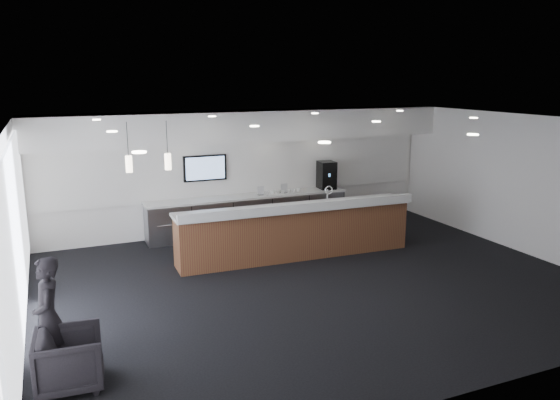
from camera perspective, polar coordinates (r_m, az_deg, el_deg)
name	(u,v)px	position (r m, az deg, el deg)	size (l,w,h in m)	color
ground	(316,283)	(10.38, 3.77, -8.60)	(10.00, 10.00, 0.00)	black
ceiling	(318,122)	(9.70, 4.03, 8.14)	(10.00, 8.00, 0.02)	black
back_wall	(243,171)	(13.54, -3.85, 3.06)	(10.00, 0.02, 3.00)	white
left_wall	(13,236)	(8.90, -26.15, -3.40)	(0.02, 8.00, 3.00)	white
right_wall	(522,184)	(12.96, 23.99, 1.54)	(0.02, 8.00, 3.00)	white
soffit_bulkhead	(249,126)	(12.97, -3.25, 7.77)	(10.00, 0.90, 0.70)	white
alcove_panel	(244,167)	(13.50, -3.81, 3.46)	(9.80, 0.06, 1.40)	white
window_blinds_wall	(16,236)	(8.90, -25.89, -3.38)	(0.04, 7.36, 2.55)	#A4B0C5
back_credenza	(249,214)	(13.42, -3.27, -1.48)	(5.06, 0.66, 0.95)	gray
wall_tv	(205,168)	(13.13, -7.84, 3.33)	(1.05, 0.08, 0.62)	black
pendant_left	(175,166)	(9.73, -10.96, 3.50)	(0.12, 0.12, 0.30)	beige
pendant_right	(134,169)	(9.61, -15.04, 3.18)	(0.12, 0.12, 0.30)	beige
ceiling_can_lights	(318,124)	(9.70, 4.03, 7.96)	(7.00, 5.00, 0.02)	white
service_counter	(295,231)	(11.63, 1.63, -3.22)	(5.19, 1.03, 1.49)	brown
coffee_machine	(327,175)	(14.10, 4.88, 2.62)	(0.44, 0.55, 0.70)	black
info_sign_left	(261,191)	(13.31, -2.03, 0.98)	(0.16, 0.02, 0.22)	silver
info_sign_right	(284,188)	(13.53, 0.45, 1.23)	(0.18, 0.02, 0.24)	silver
armchair	(70,360)	(7.48, -21.13, -15.30)	(0.78, 0.80, 0.73)	black
lounge_guest	(48,317)	(7.71, -23.05, -11.16)	(0.58, 0.38, 1.58)	black
cup_0	(298,190)	(13.70, 1.91, 1.04)	(0.09, 0.09, 0.08)	white
cup_1	(293,191)	(13.64, 1.38, 0.99)	(0.09, 0.09, 0.08)	white
cup_2	(288,191)	(13.59, 0.84, 0.94)	(0.09, 0.09, 0.08)	white
cup_3	(283,191)	(13.53, 0.30, 0.90)	(0.09, 0.09, 0.08)	white
cup_4	(278,192)	(13.48, -0.25, 0.85)	(0.09, 0.09, 0.08)	white
cup_5	(272,192)	(13.42, -0.80, 0.80)	(0.09, 0.09, 0.08)	white
cup_6	(267,193)	(13.37, -1.35, 0.75)	(0.09, 0.09, 0.08)	white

